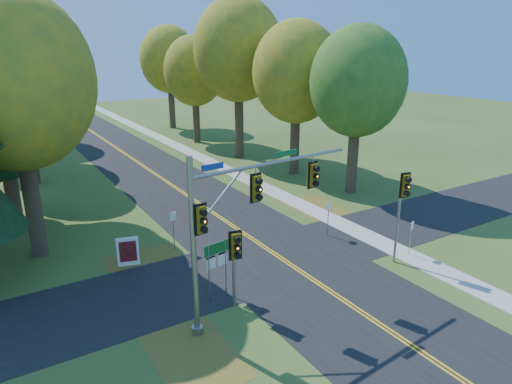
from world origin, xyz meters
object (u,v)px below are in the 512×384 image
east_signal_pole (403,195)px  info_kiosk (128,252)px  route_sign_cluster (217,259)px  traffic_mast (237,214)px

east_signal_pole → info_kiosk: size_ratio=3.21×
east_signal_pole → route_sign_cluster: (-9.75, 1.96, -1.86)m
east_signal_pole → route_sign_cluster: bearing=-178.0°
info_kiosk → traffic_mast: bearing=-55.3°
traffic_mast → east_signal_pole: (9.72, -0.07, -0.92)m
traffic_mast → info_kiosk: (-2.58, 7.29, -3.99)m
traffic_mast → east_signal_pole: bearing=-5.8°
traffic_mast → info_kiosk: 8.70m
route_sign_cluster → info_kiosk: 6.10m
east_signal_pole → traffic_mast: bearing=-167.0°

